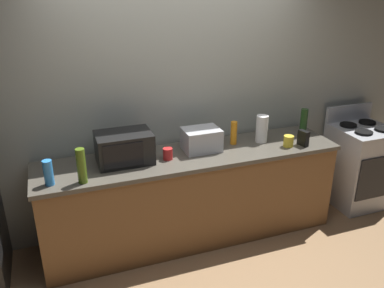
{
  "coord_description": "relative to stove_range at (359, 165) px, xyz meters",
  "views": [
    {
      "loc": [
        -1.17,
        -2.79,
        2.41
      ],
      "look_at": [
        0.0,
        0.4,
        1.0
      ],
      "focal_mm": 37.64,
      "sensor_mm": 36.0,
      "label": 1
    }
  ],
  "objects": [
    {
      "name": "mug_yellow",
      "position": [
        -1.07,
        -0.15,
        0.49
      ],
      "size": [
        0.1,
        0.1,
        0.11
      ],
      "primitive_type": "cylinder",
      "color": "yellow",
      "rests_on": "counter_run"
    },
    {
      "name": "ground_plane",
      "position": [
        -2.0,
        -0.4,
        -0.46
      ],
      "size": [
        8.0,
        8.0,
        0.0
      ],
      "primitive_type": "plane",
      "color": "#93704C"
    },
    {
      "name": "toaster_oven",
      "position": [
        -1.88,
        0.06,
        0.54
      ],
      "size": [
        0.34,
        0.26,
        0.21
      ],
      "primitive_type": "cube",
      "color": "#B7BABF",
      "rests_on": "counter_run"
    },
    {
      "name": "counter_run",
      "position": [
        -2.0,
        0.0,
        -0.01
      ],
      "size": [
        2.84,
        0.64,
        0.9
      ],
      "color": "brown",
      "rests_on": "ground_plane"
    },
    {
      "name": "bottle_wine",
      "position": [
        -0.74,
        0.09,
        0.57
      ],
      "size": [
        0.07,
        0.07,
        0.27
      ],
      "primitive_type": "cylinder",
      "color": "#1E3F19",
      "rests_on": "counter_run"
    },
    {
      "name": "microwave",
      "position": [
        -2.61,
        0.05,
        0.57
      ],
      "size": [
        0.48,
        0.35,
        0.27
      ],
      "color": "black",
      "rests_on": "counter_run"
    },
    {
      "name": "back_wall",
      "position": [
        -2.0,
        0.41,
        0.89
      ],
      "size": [
        6.4,
        0.1,
        2.7
      ],
      "primitive_type": "cube",
      "color": "#9EA399",
      "rests_on": "ground_plane"
    },
    {
      "name": "mug_red",
      "position": [
        -2.24,
        -0.03,
        0.49
      ],
      "size": [
        0.09,
        0.09,
        0.1
      ],
      "primitive_type": "cylinder",
      "color": "red",
      "rests_on": "counter_run"
    },
    {
      "name": "bottle_dish_soap",
      "position": [
        -1.54,
        0.09,
        0.55
      ],
      "size": [
        0.06,
        0.06,
        0.23
      ],
      "primitive_type": "cylinder",
      "color": "orange",
      "rests_on": "counter_run"
    },
    {
      "name": "cordless_phone",
      "position": [
        -0.92,
        -0.17,
        0.51
      ],
      "size": [
        0.07,
        0.12,
        0.15
      ],
      "primitive_type": "cube",
      "rotation": [
        0.0,
        0.0,
        0.23
      ],
      "color": "black",
      "rests_on": "counter_run"
    },
    {
      "name": "bottle_olive_oil",
      "position": [
        -3.0,
        -0.22,
        0.58
      ],
      "size": [
        0.07,
        0.07,
        0.29
      ],
      "primitive_type": "cylinder",
      "color": "#4C6B19",
      "rests_on": "counter_run"
    },
    {
      "name": "bottle_spray_cleaner",
      "position": [
        -3.25,
        -0.17,
        0.54
      ],
      "size": [
        0.07,
        0.07,
        0.21
      ],
      "primitive_type": "cylinder",
      "color": "#338CE5",
      "rests_on": "counter_run"
    },
    {
      "name": "stove_range",
      "position": [
        0.0,
        0.0,
        0.0
      ],
      "size": [
        0.6,
        0.61,
        1.08
      ],
      "color": "#B7BABF",
      "rests_on": "ground_plane"
    },
    {
      "name": "paper_towel_roll",
      "position": [
        -1.25,
        0.05,
        0.57
      ],
      "size": [
        0.12,
        0.12,
        0.27
      ],
      "primitive_type": "cylinder",
      "color": "white",
      "rests_on": "counter_run"
    }
  ]
}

